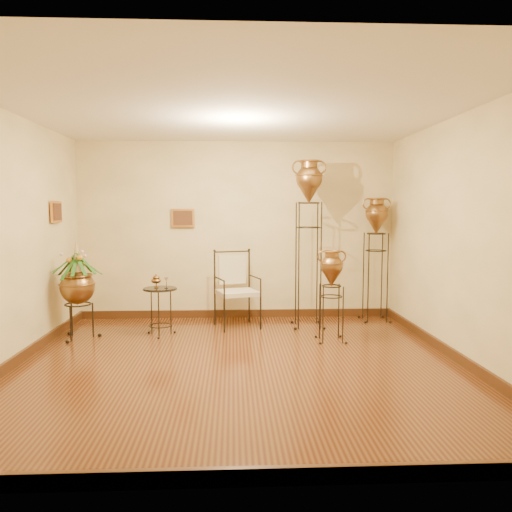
{
  "coord_description": "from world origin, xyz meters",
  "views": [
    {
      "loc": [
        -0.07,
        -5.46,
        1.72
      ],
      "look_at": [
        0.25,
        1.3,
        1.1
      ],
      "focal_mm": 35.0,
      "sensor_mm": 36.0,
      "label": 1
    }
  ],
  "objects_px": {
    "amphora_tall": "(308,242)",
    "side_table": "(160,310)",
    "amphora_mid": "(376,258)",
    "armchair": "(237,289)",
    "planter_urn": "(77,283)"
  },
  "relations": [
    {
      "from": "planter_urn",
      "to": "armchair",
      "type": "height_order",
      "value": "planter_urn"
    },
    {
      "from": "amphora_mid",
      "to": "side_table",
      "type": "bearing_deg",
      "value": -166.49
    },
    {
      "from": "side_table",
      "to": "armchair",
      "type": "bearing_deg",
      "value": 21.44
    },
    {
      "from": "amphora_tall",
      "to": "armchair",
      "type": "distance_m",
      "value": 1.26
    },
    {
      "from": "amphora_mid",
      "to": "armchair",
      "type": "xyz_separation_m",
      "value": [
        -2.15,
        -0.35,
        -0.42
      ]
    },
    {
      "from": "amphora_mid",
      "to": "side_table",
      "type": "height_order",
      "value": "amphora_mid"
    },
    {
      "from": "amphora_tall",
      "to": "armchair",
      "type": "relative_size",
      "value": 2.2
    },
    {
      "from": "planter_urn",
      "to": "side_table",
      "type": "relative_size",
      "value": 1.62
    },
    {
      "from": "planter_urn",
      "to": "armchair",
      "type": "relative_size",
      "value": 1.2
    },
    {
      "from": "amphora_mid",
      "to": "planter_urn",
      "type": "relative_size",
      "value": 1.44
    },
    {
      "from": "side_table",
      "to": "amphora_tall",
      "type": "bearing_deg",
      "value": 11.33
    },
    {
      "from": "armchair",
      "to": "amphora_tall",
      "type": "bearing_deg",
      "value": -17.09
    },
    {
      "from": "amphora_tall",
      "to": "side_table",
      "type": "bearing_deg",
      "value": -168.67
    },
    {
      "from": "armchair",
      "to": "side_table",
      "type": "relative_size",
      "value": 1.35
    },
    {
      "from": "amphora_tall",
      "to": "side_table",
      "type": "relative_size",
      "value": 2.97
    }
  ]
}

